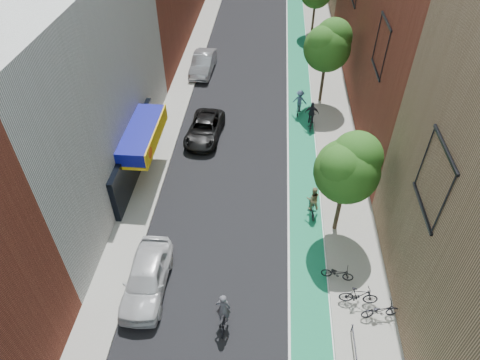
% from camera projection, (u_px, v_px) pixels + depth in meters
% --- Properties ---
extents(bike_lane, '(2.00, 68.00, 0.01)m').
position_uv_depth(bike_lane, '(299.00, 89.00, 36.53)').
color(bike_lane, '#126742').
rests_on(bike_lane, ground).
extents(sidewalk_left, '(2.00, 68.00, 0.15)m').
position_uv_depth(sidewalk_left, '(184.00, 83.00, 37.08)').
color(sidewalk_left, gray).
rests_on(sidewalk_left, ground).
extents(sidewalk_right, '(3.00, 68.00, 0.15)m').
position_uv_depth(sidewalk_right, '(329.00, 89.00, 36.33)').
color(sidewalk_right, gray).
rests_on(sidewalk_right, ground).
extents(building_left_white, '(8.00, 20.00, 12.00)m').
position_uv_depth(building_left_white, '(51.00, 90.00, 24.49)').
color(building_left_white, silver).
rests_on(building_left_white, ground).
extents(tree_near, '(3.40, 3.36, 6.42)m').
position_uv_depth(tree_near, '(348.00, 167.00, 21.42)').
color(tree_near, '#332619').
rests_on(tree_near, ground).
extents(tree_mid, '(3.55, 3.53, 6.74)m').
position_uv_depth(tree_mid, '(328.00, 44.00, 31.72)').
color(tree_mid, '#332619').
rests_on(tree_mid, ground).
extents(parked_car_white, '(2.05, 4.94, 1.67)m').
position_uv_depth(parked_car_white, '(146.00, 278.00, 21.00)').
color(parked_car_white, silver).
rests_on(parked_car_white, ground).
extents(parked_car_black, '(2.66, 5.11, 1.38)m').
position_uv_depth(parked_car_black, '(205.00, 129.00, 30.82)').
color(parked_car_black, black).
rests_on(parked_car_black, ground).
extents(parked_car_silver, '(1.97, 5.07, 1.65)m').
position_uv_depth(parked_car_silver, '(203.00, 63.00, 38.30)').
color(parked_car_silver, '#9A9DA3').
rests_on(parked_car_silver, ground).
extents(cyclist_lead, '(0.68, 1.56, 2.21)m').
position_uv_depth(cyclist_lead, '(223.00, 315.00, 19.52)').
color(cyclist_lead, black).
rests_on(cyclist_lead, ground).
extents(cyclist_lane_near, '(0.84, 1.73, 1.95)m').
position_uv_depth(cyclist_lane_near, '(312.00, 203.00, 24.93)').
color(cyclist_lane_near, black).
rests_on(cyclist_lane_near, ground).
extents(cyclist_lane_mid, '(1.05, 1.77, 2.08)m').
position_uv_depth(cyclist_lane_mid, '(311.00, 118.00, 31.71)').
color(cyclist_lane_mid, black).
rests_on(cyclist_lane_mid, ground).
extents(cyclist_lane_far, '(1.17, 1.57, 2.00)m').
position_uv_depth(cyclist_lane_far, '(299.00, 103.00, 33.01)').
color(cyclist_lane_far, black).
rests_on(cyclist_lane_far, ground).
extents(parked_bike_near, '(1.90, 0.97, 0.95)m').
position_uv_depth(parked_bike_near, '(380.00, 310.00, 19.89)').
color(parked_bike_near, black).
rests_on(parked_bike_near, sidewalk_right).
extents(parked_bike_mid, '(1.87, 0.57, 1.12)m').
position_uv_depth(parked_bike_mid, '(359.00, 296.00, 20.39)').
color(parked_bike_mid, black).
rests_on(parked_bike_mid, sidewalk_right).
extents(parked_bike_far, '(1.70, 0.81, 0.86)m').
position_uv_depth(parked_bike_far, '(338.00, 273.00, 21.53)').
color(parked_bike_far, black).
rests_on(parked_bike_far, sidewalk_right).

